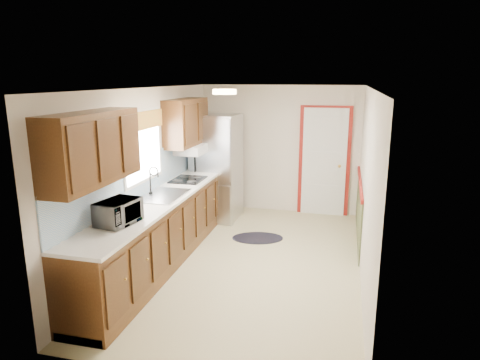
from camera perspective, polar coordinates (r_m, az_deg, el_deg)
The scene contains 8 objects.
room_shell at distance 5.76m, azimuth 1.43°, elevation 0.11°, with size 3.20×5.20×2.52m.
kitchen_run at distance 5.98m, azimuth -10.86°, elevation -3.49°, with size 0.63×4.00×2.20m.
back_wall_trim at distance 7.86m, azimuth 12.06°, elevation 1.14°, with size 1.12×2.30×2.08m.
ceiling_fixture at distance 5.48m, azimuth -2.08°, elevation 11.68°, with size 0.30×0.30×0.06m, color #FFD88C.
microwave at distance 4.95m, azimuth -15.95°, elevation -3.82°, with size 0.49×0.27×0.33m, color white.
refrigerator at distance 7.72m, azimuth -3.14°, elevation 1.68°, with size 0.83×0.81×1.90m.
rug at distance 6.98m, azimuth 2.36°, elevation -7.73°, with size 0.82×0.53×0.01m, color black.
cooktop at distance 6.85m, azimuth -6.95°, elevation 0.06°, with size 0.47×0.57×0.02m, color black.
Camera 1 is at (1.21, -5.47, 2.54)m, focal length 32.00 mm.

